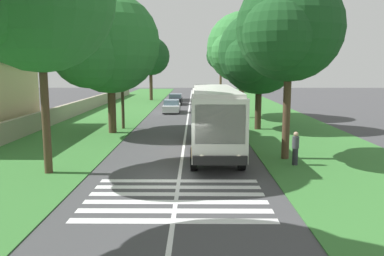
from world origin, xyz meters
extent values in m
plane|color=#424244|center=(0.00, 0.00, 0.00)|extent=(160.00, 160.00, 0.00)
cube|color=#387533|center=(15.00, 8.20, 0.02)|extent=(120.00, 8.00, 0.04)
cube|color=#387533|center=(15.00, -8.20, 0.02)|extent=(120.00, 8.00, 0.04)
cube|color=silver|center=(15.00, 0.00, 0.00)|extent=(110.00, 0.16, 0.01)
cube|color=silver|center=(5.20, -1.80, 2.10)|extent=(11.00, 2.50, 2.90)
cube|color=slate|center=(5.50, -1.80, 2.62)|extent=(9.68, 2.54, 0.85)
cube|color=slate|center=(-0.26, -1.80, 2.45)|extent=(0.08, 2.20, 1.74)
cube|color=orange|center=(5.20, -1.80, 1.10)|extent=(10.78, 2.53, 0.36)
cube|color=silver|center=(5.20, -1.80, 3.64)|extent=(10.56, 2.30, 0.18)
cube|color=black|center=(-0.38, -1.80, 0.87)|extent=(0.16, 2.40, 0.40)
sphere|color=#F2EDCC|center=(-0.32, -1.00, 1.00)|extent=(0.24, 0.24, 0.24)
sphere|color=#F2EDCC|center=(-0.32, -2.60, 1.00)|extent=(0.24, 0.24, 0.24)
cylinder|color=black|center=(1.30, -0.65, 0.55)|extent=(1.10, 0.32, 1.10)
cylinder|color=black|center=(8.70, -0.65, 0.55)|extent=(1.10, 0.32, 1.10)
cylinder|color=black|center=(1.30, -2.95, 0.55)|extent=(1.10, 0.32, 1.10)
cylinder|color=black|center=(8.70, -2.95, 0.55)|extent=(1.10, 0.32, 1.10)
cube|color=silver|center=(-5.08, 0.00, 0.00)|extent=(0.45, 6.80, 0.01)
cube|color=silver|center=(-4.18, 0.00, 0.00)|extent=(0.45, 6.80, 0.01)
cube|color=silver|center=(-3.28, 0.00, 0.00)|extent=(0.45, 6.80, 0.01)
cube|color=silver|center=(-2.38, 0.00, 0.00)|extent=(0.45, 6.80, 0.01)
cube|color=silver|center=(-1.48, 0.00, 0.00)|extent=(0.45, 6.80, 0.01)
cube|color=silver|center=(-0.58, 0.00, 0.00)|extent=(0.45, 6.80, 0.01)
cube|color=silver|center=(25.80, 1.87, 0.53)|extent=(4.30, 1.75, 0.70)
cube|color=slate|center=(25.70, 1.87, 1.15)|extent=(2.00, 1.61, 0.55)
cylinder|color=black|center=(24.45, 2.65, 0.32)|extent=(0.64, 0.22, 0.64)
cylinder|color=black|center=(27.15, 2.65, 0.32)|extent=(0.64, 0.22, 0.64)
cylinder|color=black|center=(24.45, 1.09, 0.32)|extent=(0.64, 0.22, 0.64)
cylinder|color=black|center=(27.15, 1.09, 0.32)|extent=(0.64, 0.22, 0.64)
cube|color=black|center=(35.59, 1.93, 0.53)|extent=(4.30, 1.75, 0.70)
cube|color=slate|center=(35.49, 1.93, 1.15)|extent=(2.00, 1.61, 0.55)
cylinder|color=black|center=(34.24, 2.71, 0.32)|extent=(0.64, 0.22, 0.64)
cylinder|color=black|center=(36.94, 2.71, 0.32)|extent=(0.64, 0.22, 0.64)
cylinder|color=black|center=(34.24, 1.15, 0.32)|extent=(0.64, 0.22, 0.64)
cylinder|color=black|center=(36.94, 1.15, 0.32)|extent=(0.64, 0.22, 0.64)
cylinder|color=#4C3826|center=(12.01, 5.51, 2.34)|extent=(0.58, 0.58, 4.60)
sphere|color=#286B2D|center=(12.01, 5.51, 6.64)|extent=(7.28, 7.28, 7.28)
sphere|color=#286B2D|center=(14.20, 5.51, 6.09)|extent=(4.77, 4.77, 4.77)
sphere|color=#286B2D|center=(10.19, 6.60, 6.09)|extent=(5.28, 5.28, 5.28)
cylinder|color=#4C3826|center=(42.18, 5.94, 2.54)|extent=(0.48, 0.48, 5.01)
sphere|color=#19471E|center=(42.18, 5.94, 6.61)|extent=(5.70, 5.70, 5.70)
sphere|color=#19471E|center=(43.89, 5.94, 6.19)|extent=(4.03, 4.03, 4.03)
sphere|color=#19471E|center=(40.76, 6.79, 6.19)|extent=(3.84, 3.84, 3.84)
cylinder|color=#4C3826|center=(0.61, 6.11, 3.10)|extent=(0.37, 0.37, 6.11)
sphere|color=#286B2D|center=(2.62, 6.11, 7.49)|extent=(3.74, 3.74, 3.74)
cylinder|color=#3D2D1E|center=(13.85, -5.72, 2.15)|extent=(0.50, 0.50, 4.22)
sphere|color=#19471E|center=(13.85, -5.72, 6.04)|extent=(6.45, 6.45, 6.45)
sphere|color=#19471E|center=(15.78, -5.72, 5.55)|extent=(4.06, 4.06, 4.06)
sphere|color=#19471E|center=(12.23, -4.75, 5.55)|extent=(3.71, 3.71, 3.71)
cylinder|color=brown|center=(21.13, -5.22, 2.49)|extent=(0.50, 0.50, 4.90)
sphere|color=#337A38|center=(21.13, -5.22, 6.80)|extent=(6.77, 6.77, 6.77)
sphere|color=#337A38|center=(23.16, -5.22, 6.30)|extent=(5.04, 5.04, 5.04)
sphere|color=#337A38|center=(19.44, -4.21, 6.30)|extent=(4.03, 4.03, 4.03)
cylinder|color=#4C3826|center=(3.63, -5.57, 2.71)|extent=(0.40, 0.40, 5.35)
sphere|color=#19471E|center=(3.63, -5.57, 6.91)|extent=(5.53, 5.53, 5.53)
sphere|color=#19471E|center=(5.29, -5.57, 6.50)|extent=(3.21, 3.21, 3.21)
sphere|color=#19471E|center=(2.25, -4.74, 6.50)|extent=(3.57, 3.57, 3.57)
cylinder|color=brown|center=(63.98, -5.99, 2.91)|extent=(0.46, 0.46, 5.73)
sphere|color=#19471E|center=(63.98, -5.99, 7.41)|extent=(5.93, 5.93, 5.93)
sphere|color=#19471E|center=(65.76, -5.99, 6.96)|extent=(3.65, 3.65, 3.65)
sphere|color=#19471E|center=(62.50, -5.10, 6.96)|extent=(3.68, 3.68, 3.68)
cylinder|color=#473828|center=(14.08, 5.08, 4.37)|extent=(0.24, 0.24, 8.65)
cube|color=#3D3326|center=(14.08, 5.08, 8.09)|extent=(0.12, 1.40, 0.12)
cube|color=#9E937F|center=(20.00, 11.60, 0.74)|extent=(70.00, 0.40, 1.39)
cylinder|color=#26262D|center=(2.17, -5.74, 0.46)|extent=(0.28, 0.28, 0.85)
cylinder|color=#3F3F47|center=(2.17, -5.74, 1.19)|extent=(0.34, 0.34, 0.60)
sphere|color=tan|center=(2.17, -5.74, 1.61)|extent=(0.24, 0.24, 0.24)
camera|label=1|loc=(-17.01, -0.70, 4.87)|focal=36.54mm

